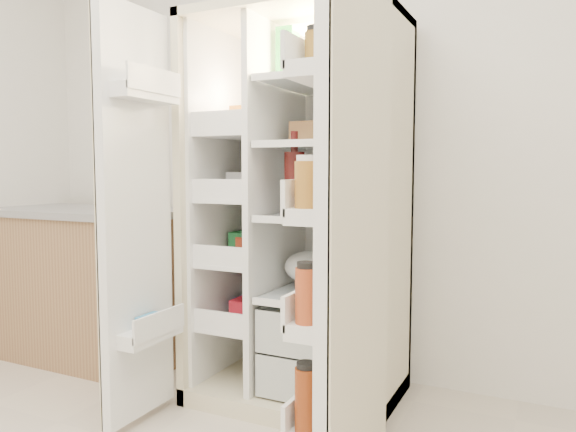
% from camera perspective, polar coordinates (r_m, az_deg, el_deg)
% --- Properties ---
extents(wall_back, '(4.00, 0.02, 2.70)m').
position_cam_1_polar(wall_back, '(2.91, 5.86, 9.92)').
color(wall_back, white).
rests_on(wall_back, floor).
extents(refrigerator, '(0.92, 0.70, 1.80)m').
position_cam_1_polar(refrigerator, '(2.62, 1.92, -2.78)').
color(refrigerator, beige).
rests_on(refrigerator, floor).
extents(freezer_door, '(0.15, 0.40, 1.72)m').
position_cam_1_polar(freezer_door, '(2.38, -15.58, -0.13)').
color(freezer_door, white).
rests_on(freezer_door, floor).
extents(fridge_door, '(0.17, 0.58, 1.72)m').
position_cam_1_polar(fridge_door, '(1.79, 6.49, -2.21)').
color(fridge_door, white).
rests_on(fridge_door, floor).
extents(kitchen_counter, '(1.20, 0.64, 0.87)m').
position_cam_1_polar(kitchen_counter, '(3.40, -19.88, -6.54)').
color(kitchen_counter, '#96744B').
rests_on(kitchen_counter, floor).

